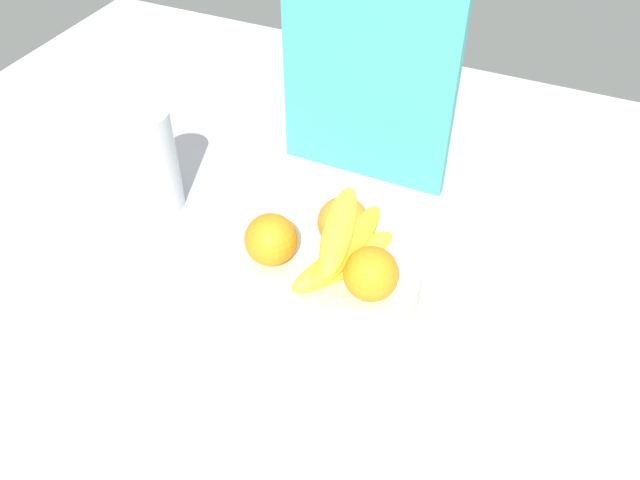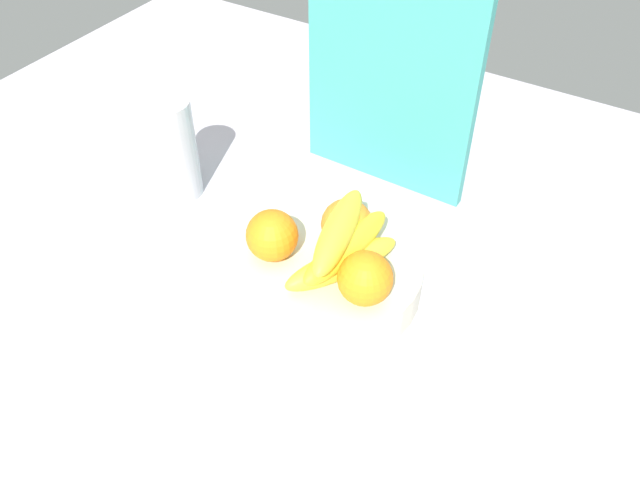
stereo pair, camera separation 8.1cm
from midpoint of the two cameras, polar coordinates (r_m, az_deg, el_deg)
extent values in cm
cube|color=#B5AFBE|center=(94.11, 4.58, -5.47)|extent=(180.00, 140.00, 3.00)
cylinder|color=beige|center=(91.94, 2.53, -3.10)|extent=(27.88, 27.88, 5.12)
sphere|color=orange|center=(88.56, -1.53, 0.28)|extent=(7.13, 7.13, 7.13)
sphere|color=orange|center=(83.44, 6.69, -3.42)|extent=(7.13, 7.13, 7.13)
sphere|color=orange|center=(90.51, 4.88, 1.24)|extent=(7.13, 7.13, 7.13)
ellipsoid|color=yellow|center=(87.31, 4.34, -2.05)|extent=(11.51, 16.89, 4.00)
ellipsoid|color=yellow|center=(86.10, 5.10, -0.86)|extent=(6.18, 17.38, 4.00)
ellipsoid|color=yellow|center=(85.37, 4.40, 0.75)|extent=(7.59, 17.46, 4.00)
cube|color=teal|center=(103.91, 8.31, 13.31)|extent=(28.03, 2.34, 36.00)
cylinder|color=#B9B6BC|center=(106.16, -10.32, 7.63)|extent=(7.25, 7.25, 16.92)
camera|label=1|loc=(0.04, -87.33, 2.48)|focal=37.22mm
camera|label=2|loc=(0.04, 92.67, -2.48)|focal=37.22mm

